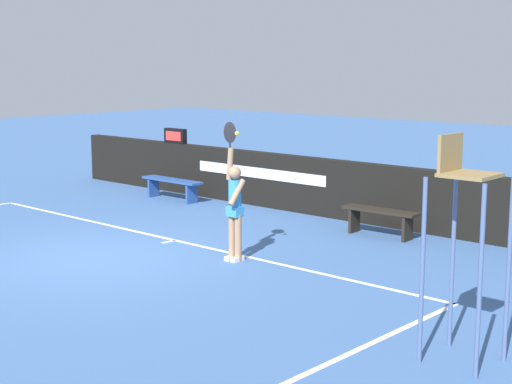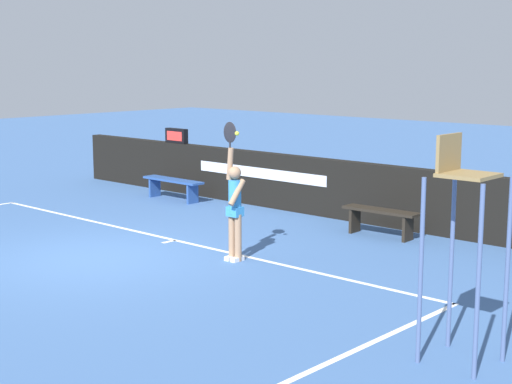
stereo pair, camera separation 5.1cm
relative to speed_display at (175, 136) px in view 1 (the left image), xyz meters
name	(u,v)px [view 1 (the left image)]	position (x,y,z in m)	size (l,w,h in m)	color
ground_plane	(96,258)	(4.02, -5.43, -1.40)	(60.00, 60.00, 0.00)	#3C5F95
court_lines	(34,272)	(4.02, -6.59, -1.40)	(11.42, 5.99, 0.00)	white
back_wall	(301,184)	(4.02, 0.00, -0.79)	(14.73, 0.26, 1.22)	black
speed_display	(175,136)	(0.00, 0.00, 0.00)	(0.70, 0.15, 0.37)	black
tennis_player	(235,205)	(5.85, -3.98, -0.47)	(0.40, 0.37, 2.28)	#9F7A5A
tennis_ball	(237,133)	(6.00, -4.07, 0.71)	(0.07, 0.07, 0.07)	#D3DF34
umpire_chair	(464,221)	(10.68, -5.48, 0.17)	(0.72, 0.72, 2.49)	#4A5E8A
courtside_bench_near	(380,216)	(6.63, -0.87, -1.01)	(1.53, 0.41, 0.52)	black
courtside_bench_far	(172,184)	(0.83, -0.88, -1.02)	(1.78, 0.37, 0.50)	#27498C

